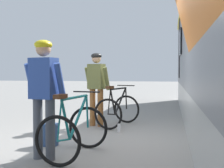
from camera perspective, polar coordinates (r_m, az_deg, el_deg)
ground_plane at (r=5.44m, az=1.73°, el=-11.39°), size 80.00×80.00×0.00m
cyclist_near_in_olive at (r=6.82m, az=-3.15°, el=0.31°), size 0.66×0.42×1.76m
cyclist_far_in_blue at (r=4.27m, az=-13.59°, el=-0.84°), size 0.65×0.38×1.76m
bicycle_near_black at (r=6.84m, az=1.17°, el=-5.17°), size 0.96×1.22×0.99m
bicycle_far_teal at (r=4.40m, az=-7.65°, el=-9.29°), size 0.83×1.15×0.99m
backpack_on_platform at (r=5.15m, az=-12.59°, el=-9.92°), size 0.29×0.19×0.40m
water_bottle_near_the_bikes at (r=6.18m, az=1.41°, el=-8.86°), size 0.07×0.07×0.18m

